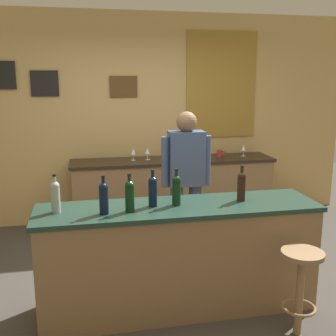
% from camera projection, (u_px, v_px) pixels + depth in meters
% --- Properties ---
extents(ground_plane, '(10.00, 10.00, 0.00)m').
position_uv_depth(ground_plane, '(169.00, 284.00, 3.98)').
color(ground_plane, '#423D38').
extents(back_wall, '(6.00, 0.09, 2.80)m').
position_uv_depth(back_wall, '(140.00, 118.00, 5.62)').
color(back_wall, tan).
rests_on(back_wall, ground_plane).
extents(bar_counter, '(2.33, 0.60, 0.92)m').
position_uv_depth(bar_counter, '(179.00, 257.00, 3.50)').
color(bar_counter, olive).
rests_on(bar_counter, ground_plane).
extents(side_counter, '(2.68, 0.56, 0.90)m').
position_uv_depth(side_counter, '(173.00, 192.00, 5.54)').
color(side_counter, olive).
rests_on(side_counter, ground_plane).
extents(bartender, '(0.52, 0.21, 1.62)m').
position_uv_depth(bartender, '(186.00, 178.00, 4.27)').
color(bartender, '#384766').
rests_on(bartender, ground_plane).
extents(bar_stool, '(0.32, 0.32, 0.68)m').
position_uv_depth(bar_stool, '(301.00, 279.00, 3.13)').
color(bar_stool, olive).
rests_on(bar_stool, ground_plane).
extents(wine_bottle_a, '(0.07, 0.07, 0.31)m').
position_uv_depth(wine_bottle_a, '(55.00, 196.00, 3.20)').
color(wine_bottle_a, '#999E99').
rests_on(wine_bottle_a, bar_counter).
extents(wine_bottle_b, '(0.07, 0.07, 0.31)m').
position_uv_depth(wine_bottle_b, '(104.00, 197.00, 3.16)').
color(wine_bottle_b, black).
rests_on(wine_bottle_b, bar_counter).
extents(wine_bottle_c, '(0.07, 0.07, 0.31)m').
position_uv_depth(wine_bottle_c, '(130.00, 195.00, 3.22)').
color(wine_bottle_c, black).
rests_on(wine_bottle_c, bar_counter).
extents(wine_bottle_d, '(0.07, 0.07, 0.31)m').
position_uv_depth(wine_bottle_d, '(153.00, 190.00, 3.35)').
color(wine_bottle_d, black).
rests_on(wine_bottle_d, bar_counter).
extents(wine_bottle_e, '(0.07, 0.07, 0.31)m').
position_uv_depth(wine_bottle_e, '(176.00, 189.00, 3.38)').
color(wine_bottle_e, black).
rests_on(wine_bottle_e, bar_counter).
extents(wine_bottle_f, '(0.07, 0.07, 0.31)m').
position_uv_depth(wine_bottle_f, '(241.00, 185.00, 3.51)').
color(wine_bottle_f, black).
rests_on(wine_bottle_f, bar_counter).
extents(wine_glass_a, '(0.07, 0.07, 0.16)m').
position_uv_depth(wine_glass_a, '(133.00, 152.00, 5.34)').
color(wine_glass_a, silver).
rests_on(wine_glass_a, side_counter).
extents(wine_glass_b, '(0.07, 0.07, 0.16)m').
position_uv_depth(wine_glass_b, '(147.00, 151.00, 5.39)').
color(wine_glass_b, silver).
rests_on(wine_glass_b, side_counter).
extents(wine_glass_c, '(0.07, 0.07, 0.16)m').
position_uv_depth(wine_glass_c, '(205.00, 149.00, 5.57)').
color(wine_glass_c, silver).
rests_on(wine_glass_c, side_counter).
extents(wine_glass_d, '(0.07, 0.07, 0.16)m').
position_uv_depth(wine_glass_d, '(244.00, 148.00, 5.62)').
color(wine_glass_d, silver).
rests_on(wine_glass_d, side_counter).
extents(coffee_mug, '(0.12, 0.08, 0.09)m').
position_uv_depth(coffee_mug, '(220.00, 154.00, 5.58)').
color(coffee_mug, '#B2332D').
rests_on(coffee_mug, side_counter).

